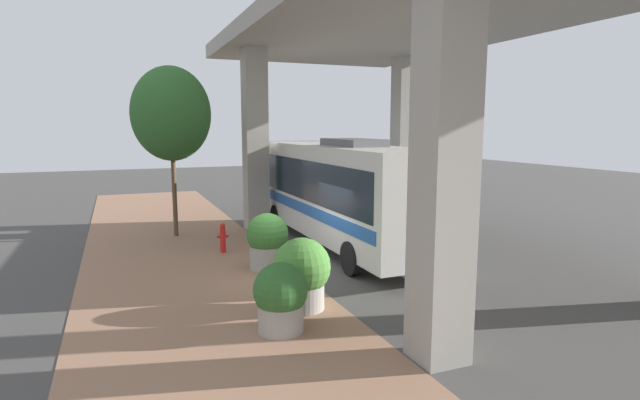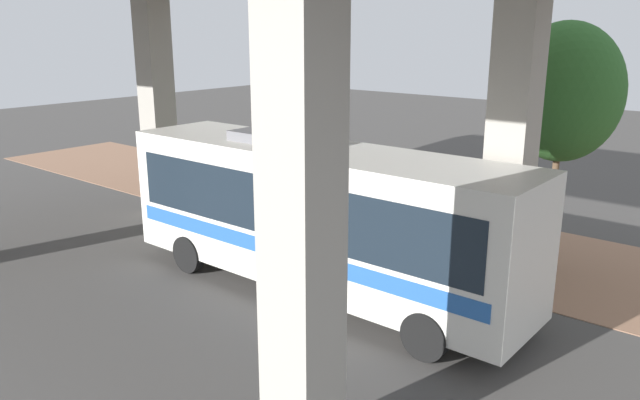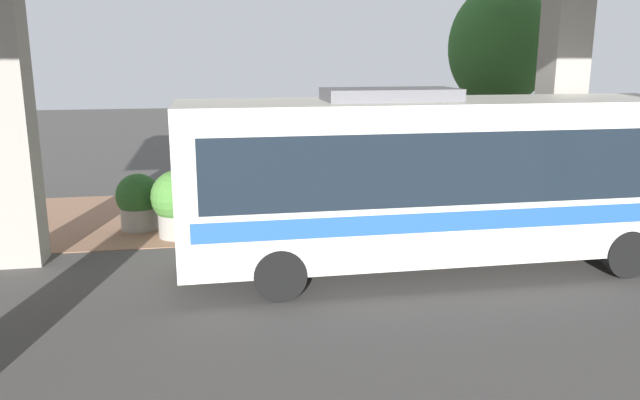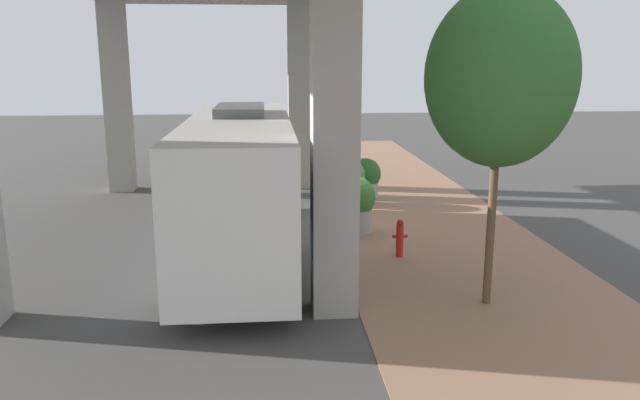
# 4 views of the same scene
# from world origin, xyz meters

# --- Properties ---
(ground_plane) EXTENTS (80.00, 80.00, 0.00)m
(ground_plane) POSITION_xyz_m (0.00, 0.00, 0.00)
(ground_plane) COLOR #474442
(ground_plane) RESTS_ON ground
(sidewalk_strip) EXTENTS (6.00, 40.00, 0.02)m
(sidewalk_strip) POSITION_xyz_m (-3.00, 0.00, 0.01)
(sidewalk_strip) COLOR #936B51
(sidewalk_strip) RESTS_ON ground
(bus) EXTENTS (2.66, 10.69, 3.86)m
(bus) POSITION_xyz_m (2.51, 2.47, 2.09)
(bus) COLOR silver
(bus) RESTS_ON ground
(fire_hydrant) EXTENTS (0.40, 0.19, 1.02)m
(fire_hydrant) POSITION_xyz_m (-1.59, 2.99, 0.52)
(fire_hydrant) COLOR red
(fire_hydrant) RESTS_ON ground
(planter_front) EXTENTS (1.36, 1.36, 1.71)m
(planter_front) POSITION_xyz_m (-0.93, -3.02, 0.87)
(planter_front) COLOR #9E998E
(planter_front) RESTS_ON ground
(planter_middle) EXTENTS (1.25, 1.25, 1.71)m
(planter_middle) POSITION_xyz_m (-0.73, 0.50, 0.86)
(planter_middle) COLOR #9E998E
(planter_middle) RESTS_ON ground
(planter_back) EXTENTS (1.15, 1.15, 1.49)m
(planter_back) POSITION_xyz_m (-1.80, -4.08, 0.75)
(planter_back) COLOR #9E998E
(planter_back) RESTS_ON ground
(street_tree_near) EXTENTS (2.97, 2.97, 6.52)m
(street_tree_near) POSITION_xyz_m (-2.78, 6.26, 4.73)
(street_tree_near) COLOR brown
(street_tree_near) RESTS_ON ground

